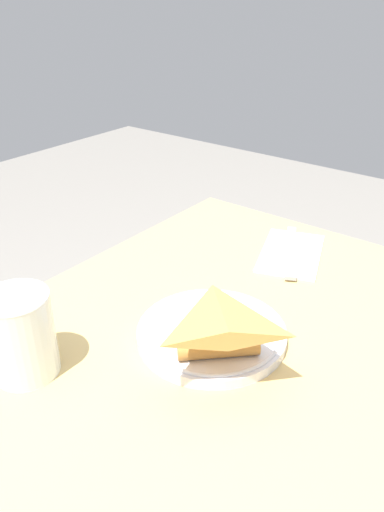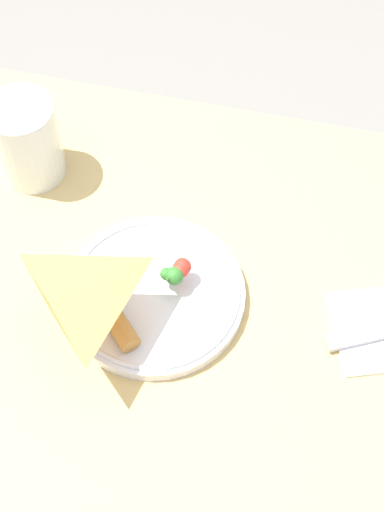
{
  "view_description": "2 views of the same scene",
  "coord_description": "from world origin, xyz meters",
  "px_view_note": "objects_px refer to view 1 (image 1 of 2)",
  "views": [
    {
      "loc": [
        -0.34,
        -0.32,
        1.16
      ],
      "look_at": [
        0.2,
        0.1,
        0.78
      ],
      "focal_mm": 35.0,
      "sensor_mm": 36.0,
      "label": 1
    },
    {
      "loc": [
        0.28,
        -0.42,
        1.53
      ],
      "look_at": [
        0.17,
        0.06,
        0.74
      ],
      "focal_mm": 55.0,
      "sensor_mm": 36.0,
      "label": 2
    }
  ],
  "objects_px": {
    "plate_pizza": "(212,330)",
    "napkin_folded": "(291,253)",
    "dining_table": "(159,455)",
    "butter_knife": "(291,254)",
    "milk_glass": "(22,339)"
  },
  "relations": [
    {
      "from": "butter_knife",
      "to": "napkin_folded",
      "type": "bearing_deg",
      "value": -0.0
    },
    {
      "from": "plate_pizza",
      "to": "butter_knife",
      "type": "height_order",
      "value": "plate_pizza"
    },
    {
      "from": "plate_pizza",
      "to": "milk_glass",
      "type": "distance_m",
      "value": 0.26
    },
    {
      "from": "plate_pizza",
      "to": "napkin_folded",
      "type": "height_order",
      "value": "plate_pizza"
    },
    {
      "from": "plate_pizza",
      "to": "butter_knife",
      "type": "relative_size",
      "value": 1.08
    },
    {
      "from": "dining_table",
      "to": "napkin_folded",
      "type": "xyz_separation_m",
      "value": [
        0.44,
        0.04,
        0.11
      ]
    },
    {
      "from": "napkin_folded",
      "to": "butter_knife",
      "type": "xyz_separation_m",
      "value": [
        -0.01,
        -0.01,
        0.0
      ]
    },
    {
      "from": "napkin_folded",
      "to": "butter_knife",
      "type": "bearing_deg",
      "value": -153.05
    },
    {
      "from": "plate_pizza",
      "to": "dining_table",
      "type": "bearing_deg",
      "value": -175.09
    },
    {
      "from": "plate_pizza",
      "to": "milk_glass",
      "type": "bearing_deg",
      "value": 142.88
    },
    {
      "from": "dining_table",
      "to": "plate_pizza",
      "type": "relative_size",
      "value": 5.37
    },
    {
      "from": "butter_knife",
      "to": "milk_glass",
      "type": "bearing_deg",
      "value": 138.52
    },
    {
      "from": "dining_table",
      "to": "milk_glass",
      "type": "bearing_deg",
      "value": 112.39
    },
    {
      "from": "milk_glass",
      "to": "butter_knife",
      "type": "relative_size",
      "value": 0.59
    },
    {
      "from": "plate_pizza",
      "to": "butter_knife",
      "type": "distance_m",
      "value": 0.3
    }
  ]
}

